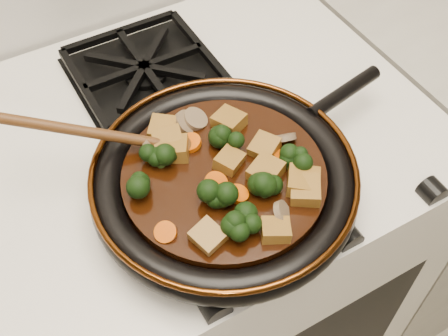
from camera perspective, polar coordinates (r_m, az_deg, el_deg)
stove at (r=1.24m, az=-2.94°, el=-10.32°), size 0.76×0.60×0.90m
burner_grate_front at (r=0.78m, az=0.48°, el=-2.15°), size 0.23×0.23×0.03m
burner_grate_back at (r=0.95m, az=-8.04°, el=9.73°), size 0.23×0.23×0.03m
skillet at (r=0.75m, az=0.12°, el=-1.16°), size 0.48×0.36×0.05m
braising_sauce at (r=0.75m, az=-0.00°, el=-1.00°), size 0.27×0.27×0.02m
tofu_cube_0 at (r=0.79m, az=-6.23°, el=3.95°), size 0.05×0.05×0.02m
tofu_cube_1 at (r=0.73m, az=4.27°, el=-0.40°), size 0.05×0.05×0.02m
tofu_cube_2 at (r=0.73m, az=8.05°, el=-1.45°), size 0.06×0.06×0.03m
tofu_cube_3 at (r=0.76m, az=-5.15°, el=1.93°), size 0.05×0.05×0.03m
tofu_cube_4 at (r=0.68m, az=5.26°, el=-6.33°), size 0.05×0.04×0.02m
tofu_cube_5 at (r=0.74m, az=0.54°, el=0.70°), size 0.05×0.05×0.02m
tofu_cube_6 at (r=0.68m, az=-1.65°, el=-7.00°), size 0.04×0.05×0.03m
tofu_cube_7 at (r=0.72m, az=8.26°, el=-2.29°), size 0.06×0.06×0.03m
tofu_cube_8 at (r=0.76m, az=4.13°, el=2.10°), size 0.05×0.05×0.02m
tofu_cube_9 at (r=0.79m, az=0.51°, el=4.75°), size 0.05×0.05×0.03m
tofu_cube_10 at (r=0.77m, az=-5.73°, el=2.80°), size 0.05×0.04×0.03m
broccoli_floret_0 at (r=0.72m, az=-9.05°, el=-1.95°), size 0.08×0.09×0.07m
broccoli_floret_1 at (r=0.72m, az=4.16°, el=-2.34°), size 0.07×0.07×0.06m
broccoli_floret_2 at (r=0.70m, az=-0.75°, el=-3.16°), size 0.09×0.08×0.06m
broccoli_floret_3 at (r=0.75m, az=-6.43°, el=0.82°), size 0.07×0.07×0.06m
broccoli_floret_4 at (r=0.68m, az=1.73°, el=-5.75°), size 0.08×0.08×0.07m
broccoli_floret_5 at (r=0.74m, az=6.92°, el=0.46°), size 0.08×0.08×0.06m
broccoli_floret_6 at (r=0.76m, az=0.50°, el=2.58°), size 0.07×0.08×0.06m
carrot_coin_0 at (r=0.72m, az=-0.84°, el=-1.55°), size 0.03×0.03×0.02m
carrot_coin_1 at (r=0.71m, az=1.40°, el=-2.67°), size 0.03×0.03×0.02m
carrot_coin_2 at (r=0.77m, az=-3.46°, el=2.58°), size 0.03×0.03×0.01m
carrot_coin_3 at (r=0.69m, az=-5.97°, el=-6.51°), size 0.03×0.03×0.02m
carrot_coin_4 at (r=0.76m, az=6.25°, el=1.19°), size 0.03×0.03×0.02m
mushroom_slice_0 at (r=0.78m, az=6.16°, el=3.08°), size 0.04×0.04×0.03m
mushroom_slice_1 at (r=0.80m, az=-2.95°, el=5.00°), size 0.05×0.05×0.02m
mushroom_slice_2 at (r=0.79m, az=-3.87°, el=4.64°), size 0.05×0.05×0.03m
mushroom_slice_3 at (r=0.76m, az=-7.11°, el=1.84°), size 0.03×0.04×0.04m
mushroom_slice_4 at (r=0.70m, az=6.01°, el=-4.65°), size 0.04×0.04×0.03m
wooden_spoon at (r=0.76m, az=-10.02°, el=3.02°), size 0.14×0.09×0.23m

